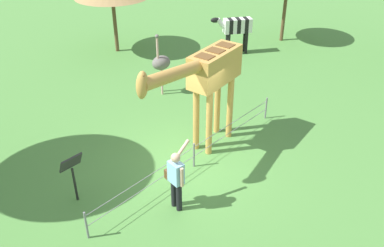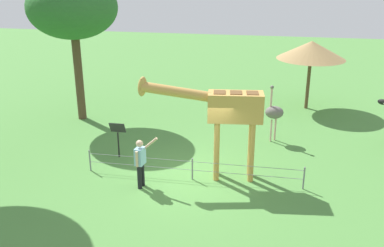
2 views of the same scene
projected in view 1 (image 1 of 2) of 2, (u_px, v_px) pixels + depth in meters
ground_plane at (189, 163)px, 11.54m from camera, size 60.00×60.00×0.00m
giraffe at (208, 76)px, 11.04m from camera, size 3.95×0.92×3.36m
visitor at (176, 177)px, 9.58m from camera, size 0.70×0.59×1.68m
zebra at (236, 28)px, 17.88m from camera, size 1.64×1.31×1.66m
ostrich at (161, 63)px, 14.58m from camera, size 0.70×0.56×2.25m
info_sign at (72, 169)px, 9.78m from camera, size 0.56×0.21×1.32m
wire_fence at (194, 154)px, 11.21m from camera, size 7.05×0.05×0.75m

